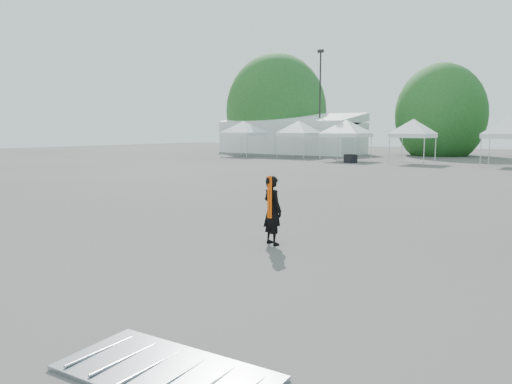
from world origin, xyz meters
The scene contains 13 objects.
ground centered at (0.00, 0.00, 0.00)m, with size 120.00×120.00×0.00m, color #474442.
marquee centered at (-22.00, 35.00, 1.97)m, with size 15.00×6.25×4.23m.
light_pole_west centered at (-18.00, 34.00, 5.77)m, with size 0.60×0.25×10.30m.
tree_far_w centered at (-26.00, 38.00, 4.54)m, with size 4.80×4.80×7.30m.
tree_mid_w centered at (-8.00, 40.00, 3.93)m, with size 4.16×4.16×6.33m.
tent_a centered at (-22.59, 27.57, 3.06)m, with size 4.54×4.54×3.88m.
tent_b centered at (-17.20, 28.81, 3.06)m, with size 4.30×4.30×3.88m.
tent_c centered at (-11.71, 27.28, 3.06)m, with size 4.63×4.63×3.88m.
tent_d centered at (-6.11, 27.08, 3.06)m, with size 3.96×3.96×3.88m.
tent_e centered at (0.09, 27.94, 3.06)m, with size 3.97×3.97×3.88m.
man centered at (0.59, -0.96, 0.78)m, with size 0.66×0.55×1.56m.
barrier_mid centered at (3.14, -6.59, 0.04)m, with size 2.44×1.38×0.07m.
crate_west centered at (-10.13, 24.93, 0.32)m, with size 0.84×0.65×0.65m, color black.
Camera 1 is at (6.88, -10.02, 2.59)m, focal length 35.00 mm.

